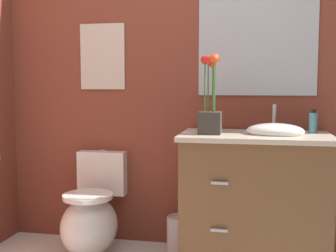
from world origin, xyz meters
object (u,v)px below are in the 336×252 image
toilet (92,218)px  wall_poster (102,57)px  soap_bottle (313,122)px  trash_bin (180,236)px  wall_mirror (257,44)px  flower_vase (210,105)px  vanity_cabinet (255,199)px

toilet → wall_poster: wall_poster is taller
soap_bottle → trash_bin: size_ratio=0.57×
soap_bottle → wall_mirror: size_ratio=0.19×
flower_vase → wall_poster: bearing=156.9°
wall_poster → soap_bottle: bearing=-6.6°
flower_vase → soap_bottle: 0.68m
toilet → flower_vase: flower_vase is taller
soap_bottle → flower_vase: bearing=-164.0°
soap_bottle → wall_mirror: wall_mirror is taller
soap_bottle → wall_poster: bearing=173.4°
toilet → wall_mirror: bearing=13.5°
wall_mirror → vanity_cabinet: bearing=-89.5°
toilet → wall_poster: (0.00, 0.27, 1.14)m
toilet → trash_bin: bearing=6.1°
toilet → flower_vase: bearing=-6.0°
vanity_cabinet → soap_bottle: bearing=18.9°
toilet → trash_bin: toilet is taller
vanity_cabinet → flower_vase: 0.67m
toilet → flower_vase: size_ratio=1.37×
vanity_cabinet → flower_vase: (-0.28, -0.06, 0.60)m
wall_mirror → soap_bottle: bearing=-25.3°
vanity_cabinet → trash_bin: 0.59m
toilet → soap_bottle: size_ratio=4.47×
flower_vase → wall_poster: 0.96m
soap_bottle → trash_bin: (-0.86, -0.03, -0.80)m
flower_vase → trash_bin: 0.95m
vanity_cabinet → flower_vase: flower_vase is taller
soap_bottle → wall_mirror: bearing=154.7°
trash_bin → wall_poster: wall_poster is taller
toilet → soap_bottle: (1.48, 0.10, 0.69)m
toilet → flower_vase: (0.83, -0.09, 0.80)m
vanity_cabinet → wall_mirror: wall_mirror is taller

